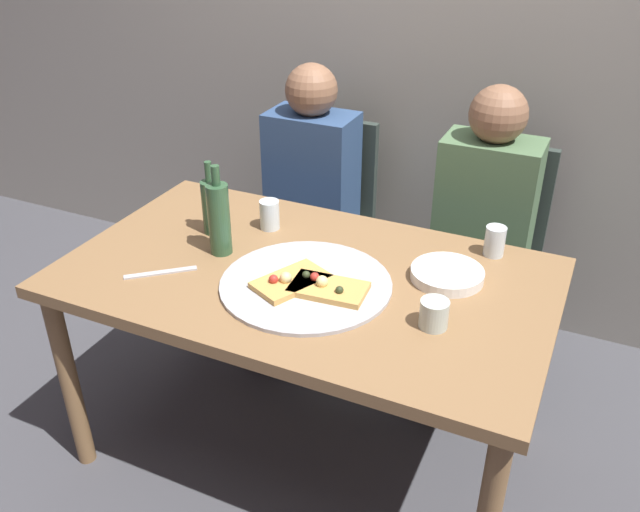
{
  "coord_description": "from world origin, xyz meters",
  "views": [
    {
      "loc": [
        0.77,
        -1.57,
        1.8
      ],
      "look_at": [
        0.04,
        0.03,
        0.79
      ],
      "focal_mm": 37.39,
      "sensor_mm": 36.0,
      "label": 1
    }
  ],
  "objects_px": {
    "chair_right": "(483,243)",
    "wine_bottle": "(211,206)",
    "tumbler_near": "(270,215)",
    "plate_stack": "(447,274)",
    "chair_left": "(318,210)",
    "pizza_tray": "(306,284)",
    "dining_table": "(306,294)",
    "table_knife": "(161,273)",
    "guest_in_sweater": "(303,197)",
    "pizza_slice_extra": "(291,281)",
    "beer_bottle": "(218,218)",
    "wine_glass": "(495,241)",
    "guest_in_beanie": "(478,231)",
    "pizza_slice_last": "(328,288)",
    "tumbler_far": "(434,314)"
  },
  "relations": [
    {
      "from": "dining_table",
      "to": "plate_stack",
      "type": "relative_size",
      "value": 6.79
    },
    {
      "from": "dining_table",
      "to": "guest_in_beanie",
      "type": "bearing_deg",
      "value": 60.53
    },
    {
      "from": "table_knife",
      "to": "guest_in_sweater",
      "type": "bearing_deg",
      "value": 46.39
    },
    {
      "from": "pizza_slice_extra",
      "to": "tumbler_near",
      "type": "relative_size",
      "value": 2.5
    },
    {
      "from": "pizza_slice_last",
      "to": "wine_glass",
      "type": "relative_size",
      "value": 2.34
    },
    {
      "from": "pizza_tray",
      "to": "chair_right",
      "type": "xyz_separation_m",
      "value": [
        0.35,
        0.91,
        -0.23
      ]
    },
    {
      "from": "dining_table",
      "to": "wine_glass",
      "type": "height_order",
      "value": "wine_glass"
    },
    {
      "from": "wine_bottle",
      "to": "chair_left",
      "type": "xyz_separation_m",
      "value": [
        0.05,
        0.73,
        -0.33
      ]
    },
    {
      "from": "pizza_tray",
      "to": "plate_stack",
      "type": "distance_m",
      "value": 0.43
    },
    {
      "from": "tumbler_near",
      "to": "table_knife",
      "type": "xyz_separation_m",
      "value": [
        -0.16,
        -0.41,
        -0.05
      ]
    },
    {
      "from": "wine_bottle",
      "to": "table_knife",
      "type": "xyz_separation_m",
      "value": [
        0.0,
        -0.3,
        -0.1
      ]
    },
    {
      "from": "pizza_tray",
      "to": "tumbler_far",
      "type": "height_order",
      "value": "tumbler_far"
    },
    {
      "from": "pizza_slice_extra",
      "to": "beer_bottle",
      "type": "height_order",
      "value": "beer_bottle"
    },
    {
      "from": "tumbler_near",
      "to": "guest_in_beanie",
      "type": "xyz_separation_m",
      "value": [
        0.63,
        0.47,
        -0.15
      ]
    },
    {
      "from": "wine_bottle",
      "to": "guest_in_sweater",
      "type": "bearing_deg",
      "value": 84.66
    },
    {
      "from": "chair_left",
      "to": "wine_glass",
      "type": "bearing_deg",
      "value": 150.17
    },
    {
      "from": "chair_left",
      "to": "guest_in_beanie",
      "type": "distance_m",
      "value": 0.76
    },
    {
      "from": "chair_right",
      "to": "wine_bottle",
      "type": "bearing_deg",
      "value": 42.8
    },
    {
      "from": "tumbler_far",
      "to": "table_knife",
      "type": "bearing_deg",
      "value": -174.27
    },
    {
      "from": "chair_right",
      "to": "pizza_tray",
      "type": "bearing_deg",
      "value": 68.8
    },
    {
      "from": "pizza_slice_last",
      "to": "table_knife",
      "type": "height_order",
      "value": "pizza_slice_last"
    },
    {
      "from": "dining_table",
      "to": "guest_in_sweater",
      "type": "distance_m",
      "value": 0.77
    },
    {
      "from": "wine_glass",
      "to": "table_knife",
      "type": "distance_m",
      "value": 1.05
    },
    {
      "from": "tumbler_far",
      "to": "plate_stack",
      "type": "distance_m",
      "value": 0.26
    },
    {
      "from": "wine_bottle",
      "to": "chair_right",
      "type": "height_order",
      "value": "wine_bottle"
    },
    {
      "from": "beer_bottle",
      "to": "wine_glass",
      "type": "height_order",
      "value": "beer_bottle"
    },
    {
      "from": "pizza_tray",
      "to": "beer_bottle",
      "type": "distance_m",
      "value": 0.36
    },
    {
      "from": "beer_bottle",
      "to": "wine_glass",
      "type": "xyz_separation_m",
      "value": [
        0.8,
        0.35,
        -0.07
      ]
    },
    {
      "from": "wine_bottle",
      "to": "pizza_slice_extra",
      "type": "bearing_deg",
      "value": -27.12
    },
    {
      "from": "wine_bottle",
      "to": "tumbler_near",
      "type": "bearing_deg",
      "value": 33.94
    },
    {
      "from": "tumbler_far",
      "to": "guest_in_sweater",
      "type": "height_order",
      "value": "guest_in_sweater"
    },
    {
      "from": "beer_bottle",
      "to": "chair_right",
      "type": "bearing_deg",
      "value": 50.7
    },
    {
      "from": "wine_glass",
      "to": "guest_in_beanie",
      "type": "distance_m",
      "value": 0.38
    },
    {
      "from": "table_knife",
      "to": "guest_in_beanie",
      "type": "distance_m",
      "value": 1.18
    },
    {
      "from": "tumbler_near",
      "to": "plate_stack",
      "type": "height_order",
      "value": "tumbler_near"
    },
    {
      "from": "wine_glass",
      "to": "chair_right",
      "type": "relative_size",
      "value": 0.11
    },
    {
      "from": "dining_table",
      "to": "wine_glass",
      "type": "relative_size",
      "value": 15.19
    },
    {
      "from": "dining_table",
      "to": "pizza_tray",
      "type": "height_order",
      "value": "pizza_tray"
    },
    {
      "from": "dining_table",
      "to": "pizza_slice_last",
      "type": "height_order",
      "value": "pizza_slice_last"
    },
    {
      "from": "beer_bottle",
      "to": "tumbler_far",
      "type": "height_order",
      "value": "beer_bottle"
    },
    {
      "from": "pizza_tray",
      "to": "tumbler_far",
      "type": "bearing_deg",
      "value": -5.63
    },
    {
      "from": "beer_bottle",
      "to": "pizza_slice_last",
      "type": "bearing_deg",
      "value": -11.26
    },
    {
      "from": "guest_in_sweater",
      "to": "wine_bottle",
      "type": "bearing_deg",
      "value": 84.66
    },
    {
      "from": "wine_glass",
      "to": "table_knife",
      "type": "bearing_deg",
      "value": -148.81
    },
    {
      "from": "chair_left",
      "to": "pizza_tray",
      "type": "bearing_deg",
      "value": 112.86
    },
    {
      "from": "dining_table",
      "to": "tumbler_near",
      "type": "relative_size",
      "value": 14.7
    },
    {
      "from": "plate_stack",
      "to": "guest_in_sweater",
      "type": "xyz_separation_m",
      "value": [
        -0.75,
        0.54,
        -0.12
      ]
    },
    {
      "from": "beer_bottle",
      "to": "chair_right",
      "type": "height_order",
      "value": "beer_bottle"
    },
    {
      "from": "plate_stack",
      "to": "pizza_slice_extra",
      "type": "bearing_deg",
      "value": -149.23
    },
    {
      "from": "dining_table",
      "to": "tumbler_near",
      "type": "xyz_separation_m",
      "value": [
        -0.24,
        0.21,
        0.13
      ]
    }
  ]
}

